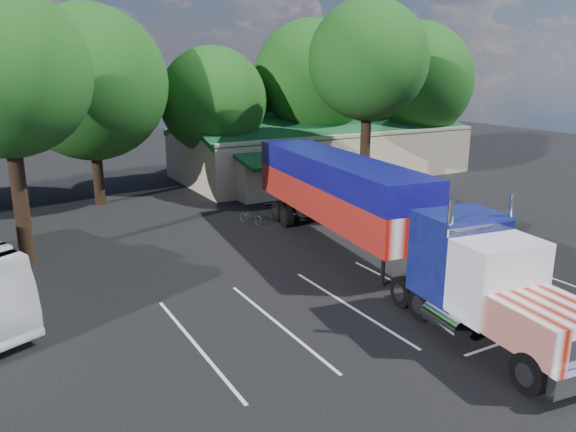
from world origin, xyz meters
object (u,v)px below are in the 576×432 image
woman (437,269)px  bicycle (251,216)px  semi_truck (365,206)px  silver_sedan (348,182)px

woman → bicycle: woman is taller
semi_truck → silver_sedan: (8.38, 13.08, -2.09)m
semi_truck → silver_sedan: 15.68m
semi_truck → woman: (0.88, -4.01, -2.00)m
woman → bicycle: (-2.70, 12.68, -0.31)m
silver_sedan → woman: bearing=154.3°
bicycle → silver_sedan: 11.12m
semi_truck → woman: 4.57m
woman → silver_sedan: woman is taller
semi_truck → silver_sedan: semi_truck is taller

